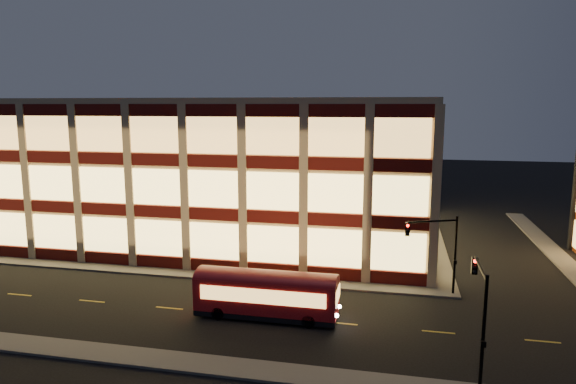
# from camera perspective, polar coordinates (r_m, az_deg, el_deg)

# --- Properties ---
(ground) EXTENTS (200.00, 200.00, 0.00)m
(ground) POSITION_cam_1_polar(r_m,az_deg,el_deg) (44.14, -14.46, -9.06)
(ground) COLOR black
(ground) RESTS_ON ground
(sidewalk_office_south) EXTENTS (54.00, 2.00, 0.15)m
(sidewalk_office_south) POSITION_cam_1_polar(r_m,az_deg,el_deg) (46.32, -17.26, -8.20)
(sidewalk_office_south) COLOR #514F4C
(sidewalk_office_south) RESTS_ON ground
(sidewalk_office_east) EXTENTS (2.00, 30.00, 0.15)m
(sidewalk_office_east) POSITION_cam_1_polar(r_m,az_deg,el_deg) (56.09, 15.78, -5.01)
(sidewalk_office_east) COLOR #514F4C
(sidewalk_office_east) RESTS_ON ground
(sidewalk_tower_west) EXTENTS (2.00, 30.00, 0.15)m
(sidewalk_tower_west) POSITION_cam_1_polar(r_m,az_deg,el_deg) (57.89, 26.75, -5.25)
(sidewalk_tower_west) COLOR #514F4C
(sidewalk_tower_west) RESTS_ON ground
(sidewalk_near) EXTENTS (100.00, 2.00, 0.15)m
(sidewalk_near) POSITION_cam_1_polar(r_m,az_deg,el_deg) (33.87, -24.68, -15.43)
(sidewalk_near) COLOR #514F4C
(sidewalk_near) RESTS_ON ground
(office_building) EXTENTS (50.45, 30.45, 14.50)m
(office_building) POSITION_cam_1_polar(r_m,az_deg,el_deg) (58.85, -9.94, 3.00)
(office_building) COLOR tan
(office_building) RESTS_ON ground
(traffic_signal_far) EXTENTS (3.79, 1.87, 6.00)m
(traffic_signal_far) POSITION_cam_1_polar(r_m,az_deg,el_deg) (38.84, 16.33, -5.39)
(traffic_signal_far) COLOR black
(traffic_signal_far) RESTS_ON ground
(traffic_signal_near) EXTENTS (0.32, 4.45, 6.00)m
(traffic_signal_near) POSITION_cam_1_polar(r_m,az_deg,el_deg) (28.30, 20.57, -11.26)
(traffic_signal_near) COLOR black
(traffic_signal_near) RESTS_ON ground
(trolley_bus) EXTENTS (9.42, 2.48, 3.19)m
(trolley_bus) POSITION_cam_1_polar(r_m,az_deg,el_deg) (34.49, -2.42, -11.01)
(trolley_bus) COLOR #9F080E
(trolley_bus) RESTS_ON ground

